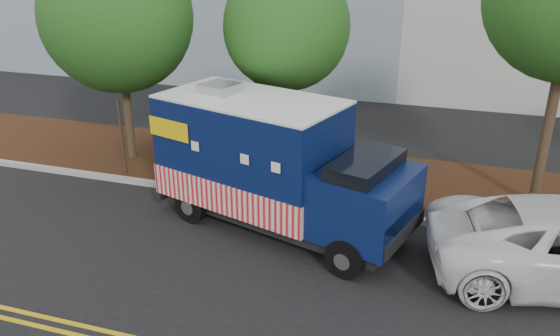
% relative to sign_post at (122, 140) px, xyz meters
% --- Properties ---
extents(ground, '(120.00, 120.00, 0.00)m').
position_rel_sign_post_xyz_m(ground, '(4.75, -1.66, -1.20)').
color(ground, black).
rests_on(ground, ground).
extents(curb, '(120.00, 0.18, 0.15)m').
position_rel_sign_post_xyz_m(curb, '(4.75, -0.26, -1.12)').
color(curb, '#9E9E99').
rests_on(curb, ground).
extents(mulch_strip, '(120.00, 4.00, 0.15)m').
position_rel_sign_post_xyz_m(mulch_strip, '(4.75, 1.84, -1.12)').
color(mulch_strip, black).
rests_on(mulch_strip, ground).
extents(tree_a, '(4.39, 4.39, 6.67)m').
position_rel_sign_post_xyz_m(tree_a, '(-0.58, 1.31, 3.27)').
color(tree_a, '#38281C').
rests_on(tree_a, ground).
extents(tree_b, '(3.53, 3.53, 6.08)m').
position_rel_sign_post_xyz_m(tree_b, '(4.34, 1.97, 3.10)').
color(tree_b, '#38281C').
rests_on(tree_b, ground).
extents(sign_post, '(0.06, 0.06, 2.40)m').
position_rel_sign_post_xyz_m(sign_post, '(0.00, 0.00, 0.00)').
color(sign_post, '#473828').
rests_on(sign_post, ground).
extents(food_truck, '(6.73, 4.02, 3.35)m').
position_rel_sign_post_xyz_m(food_truck, '(4.95, -1.30, 0.32)').
color(food_truck, black).
rests_on(food_truck, ground).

